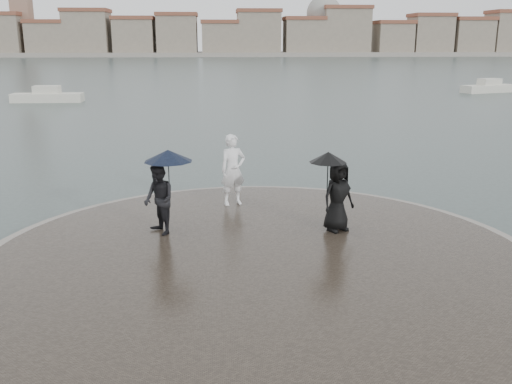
{
  "coord_description": "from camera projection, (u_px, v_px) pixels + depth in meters",
  "views": [
    {
      "loc": [
        -0.85,
        -8.08,
        4.93
      ],
      "look_at": [
        0.0,
        4.8,
        1.45
      ],
      "focal_mm": 40.0,
      "sensor_mm": 36.0,
      "label": 1
    }
  ],
  "objects": [
    {
      "name": "kerb_ring",
      "position": [
        260.0,
        264.0,
        12.45
      ],
      "size": [
        12.5,
        12.5,
        0.32
      ],
      "primitive_type": "cylinder",
      "color": "gray",
      "rests_on": "ground"
    },
    {
      "name": "visitor_right",
      "position": [
        336.0,
        188.0,
        13.8
      ],
      "size": [
        1.21,
        1.0,
        1.95
      ],
      "color": "black",
      "rests_on": "quay_tip"
    },
    {
      "name": "ground",
      "position": [
        276.0,
        357.0,
        9.12
      ],
      "size": [
        400.0,
        400.0,
        0.0
      ],
      "primitive_type": "plane",
      "color": "#2B3835",
      "rests_on": "ground"
    },
    {
      "name": "visitor_left",
      "position": [
        162.0,
        187.0,
        13.56
      ],
      "size": [
        1.32,
        1.2,
        2.04
      ],
      "color": "black",
      "rests_on": "quay_tip"
    },
    {
      "name": "far_skyline",
      "position": [
        198.0,
        36.0,
        162.09
      ],
      "size": [
        260.0,
        20.0,
        37.0
      ],
      "color": "gray",
      "rests_on": "ground"
    },
    {
      "name": "quay_tip",
      "position": [
        260.0,
        263.0,
        12.45
      ],
      "size": [
        11.9,
        11.9,
        0.36
      ],
      "primitive_type": "cylinder",
      "color": "#2D261E",
      "rests_on": "ground"
    },
    {
      "name": "statue",
      "position": [
        233.0,
        170.0,
        16.01
      ],
      "size": [
        0.85,
        0.7,
        2.01
      ],
      "primitive_type": "imported",
      "rotation": [
        0.0,
        0.0,
        0.35
      ],
      "color": "white",
      "rests_on": "quay_tip"
    },
    {
      "name": "boats",
      "position": [
        286.0,
        92.0,
        49.83
      ],
      "size": [
        44.93,
        8.4,
        1.5
      ],
      "color": "beige",
      "rests_on": "ground"
    }
  ]
}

